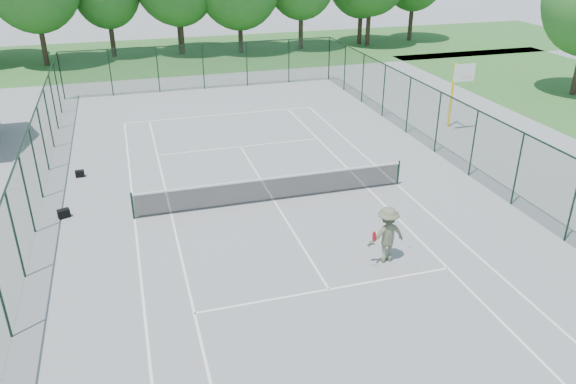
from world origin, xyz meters
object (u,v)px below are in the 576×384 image
(sports_bag_a, at_px, (64,213))
(tennis_net, at_px, (274,188))
(tennis_player, at_px, (387,235))
(basketball_goal, at_px, (459,83))

(sports_bag_a, bearing_deg, tennis_net, -25.31)
(sports_bag_a, distance_m, tennis_player, 12.17)
(sports_bag_a, bearing_deg, tennis_player, -49.98)
(basketball_goal, xyz_separation_m, sports_bag_a, (-19.74, -4.84, -2.40))
(sports_bag_a, xyz_separation_m, tennis_player, (10.41, -6.24, 0.80))
(tennis_net, height_order, tennis_player, tennis_player)
(tennis_net, bearing_deg, sports_bag_a, 173.73)
(basketball_goal, xyz_separation_m, tennis_player, (-9.32, -11.08, -1.59))
(basketball_goal, relative_size, tennis_player, 1.87)
(tennis_net, xyz_separation_m, basketball_goal, (11.69, 5.72, 1.99))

